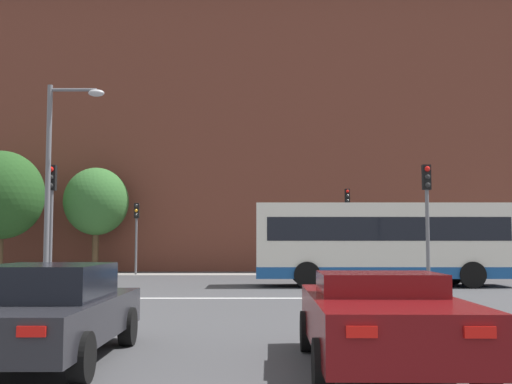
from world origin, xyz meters
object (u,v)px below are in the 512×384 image
at_px(traffic_light_far_right, 349,217).
at_px(pedestrian_waiting, 297,257).
at_px(traffic_light_near_left, 52,208).
at_px(street_lamp_junction, 59,167).
at_px(traffic_light_near_right, 428,208).
at_px(bus_crossing_lead, 384,242).
at_px(car_roadster_right, 382,318).
at_px(car_saloon_left, 49,311).
at_px(traffic_light_far_left, 137,226).

height_order(traffic_light_far_right, pedestrian_waiting, traffic_light_far_right).
bearing_deg(pedestrian_waiting, traffic_light_far_right, -70.71).
bearing_deg(traffic_light_near_left, street_lamp_junction, -50.75).
distance_m(traffic_light_near_right, street_lamp_junction, 11.65).
height_order(bus_crossing_lead, street_lamp_junction, street_lamp_junction).
bearing_deg(traffic_light_near_right, car_roadster_right, -108.12).
distance_m(traffic_light_far_right, pedestrian_waiting, 3.55).
height_order(car_roadster_right, traffic_light_near_right, traffic_light_near_right).
height_order(car_saloon_left, traffic_light_near_right, traffic_light_near_right).
bearing_deg(car_saloon_left, traffic_light_far_left, 97.52).
bearing_deg(street_lamp_junction, traffic_light_near_right, 2.78).
bearing_deg(traffic_light_near_right, pedestrian_waiting, 102.45).
bearing_deg(traffic_light_far_right, traffic_light_far_left, 179.97).
xyz_separation_m(car_roadster_right, traffic_light_near_left, (-8.15, 11.16, 2.10)).
height_order(car_saloon_left, bus_crossing_lead, bus_crossing_lead).
xyz_separation_m(traffic_light_near_right, traffic_light_far_right, (-0.52, 14.06, 0.24)).
bearing_deg(traffic_light_near_left, pedestrian_waiting, 60.07).
xyz_separation_m(car_roadster_right, traffic_light_near_right, (3.72, 11.36, 2.13)).
xyz_separation_m(street_lamp_junction, pedestrian_waiting, (8.31, 15.32, -3.15)).
bearing_deg(car_saloon_left, traffic_light_far_right, 72.06).
relative_size(car_roadster_right, bus_crossing_lead, 0.47).
bearing_deg(traffic_light_near_right, traffic_light_far_left, 130.10).
relative_size(car_roadster_right, pedestrian_waiting, 3.00).
bearing_deg(street_lamp_junction, traffic_light_near_left, 129.25).
height_order(car_saloon_left, car_roadster_right, car_saloon_left).
relative_size(bus_crossing_lead, pedestrian_waiting, 6.42).
distance_m(car_roadster_right, bus_crossing_lead, 16.96).
bearing_deg(traffic_light_near_left, traffic_light_near_right, 0.96).
relative_size(car_saloon_left, traffic_light_far_left, 1.24).
xyz_separation_m(car_roadster_right, traffic_light_far_left, (-8.13, 25.43, 1.89)).
bearing_deg(bus_crossing_lead, traffic_light_far_right, -179.10).
distance_m(traffic_light_far_right, traffic_light_far_left, 11.34).
bearing_deg(car_roadster_right, pedestrian_waiting, 90.14).
height_order(bus_crossing_lead, traffic_light_far_left, traffic_light_far_left).
height_order(car_saloon_left, traffic_light_far_left, traffic_light_far_left).
height_order(bus_crossing_lead, pedestrian_waiting, bus_crossing_lead).
height_order(car_roadster_right, traffic_light_far_right, traffic_light_far_right).
relative_size(traffic_light_near_left, pedestrian_waiting, 2.65).
relative_size(traffic_light_far_right, street_lamp_junction, 0.69).
relative_size(bus_crossing_lead, street_lamp_junction, 1.52).
distance_m(car_roadster_right, traffic_light_near_right, 12.14).
bearing_deg(street_lamp_junction, traffic_light_far_right, 52.93).
bearing_deg(traffic_light_near_left, car_roadster_right, -53.86).
distance_m(car_saloon_left, traffic_light_near_right, 13.90).
relative_size(traffic_light_near_right, pedestrian_waiting, 2.67).
bearing_deg(street_lamp_junction, car_roadster_right, -53.97).
bearing_deg(car_saloon_left, traffic_light_near_left, 107.51).
distance_m(car_roadster_right, traffic_light_far_right, 25.73).
bearing_deg(street_lamp_junction, bus_crossing_lead, 27.39).
distance_m(car_saloon_left, bus_crossing_lead, 18.00).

